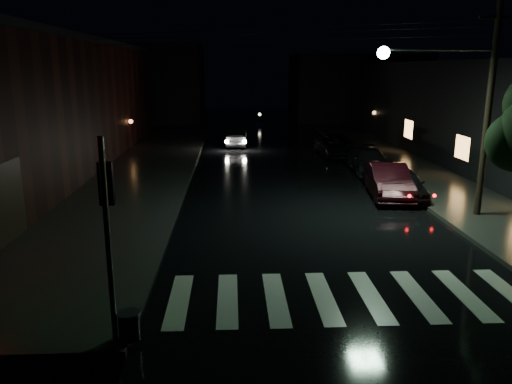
{
  "coord_description": "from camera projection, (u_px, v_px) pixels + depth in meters",
  "views": [
    {
      "loc": [
        0.15,
        -10.88,
        5.58
      ],
      "look_at": [
        0.93,
        5.08,
        1.6
      ],
      "focal_mm": 35.0,
      "sensor_mm": 36.0,
      "label": 1
    }
  ],
  "objects": [
    {
      "name": "ground",
      "position": [
        227.0,
        309.0,
        11.89
      ],
      "size": [
        120.0,
        120.0,
        0.0
      ],
      "primitive_type": "plane",
      "color": "black",
      "rests_on": "ground"
    },
    {
      "name": "parked_car_b",
      "position": [
        388.0,
        181.0,
        22.02
      ],
      "size": [
        2.1,
        4.67,
        1.49
      ],
      "primitive_type": "imported",
      "rotation": [
        0.0,
        0.0,
        -0.12
      ],
      "color": "black",
      "rests_on": "ground"
    },
    {
      "name": "crosswalk",
      "position": [
        347.0,
        297.0,
        12.52
      ],
      "size": [
        9.0,
        3.0,
        0.01
      ],
      "primitive_type": "cube",
      "color": "beige",
      "rests_on": "ground"
    },
    {
      "name": "sidewalk_right",
      "position": [
        422.0,
        177.0,
        25.91
      ],
      "size": [
        4.0,
        44.0,
        0.15
      ],
      "primitive_type": "cube",
      "color": "#282826",
      "rests_on": "ground"
    },
    {
      "name": "parked_car_c",
      "position": [
        369.0,
        161.0,
        27.11
      ],
      "size": [
        1.99,
        4.57,
        1.31
      ],
      "primitive_type": "imported",
      "rotation": [
        0.0,
        0.0,
        -0.04
      ],
      "color": "black",
      "rests_on": "ground"
    },
    {
      "name": "building_far_right",
      "position": [
        356.0,
        87.0,
        55.32
      ],
      "size": [
        14.0,
        10.0,
        7.0
      ],
      "primitive_type": "cube",
      "color": "black",
      "rests_on": "ground"
    },
    {
      "name": "parked_car_d",
      "position": [
        337.0,
        146.0,
        32.27
      ],
      "size": [
        2.48,
        5.0,
        1.36
      ],
      "primitive_type": "imported",
      "rotation": [
        0.0,
        0.0,
        0.04
      ],
      "color": "black",
      "rests_on": "ground"
    },
    {
      "name": "sidewalk_left",
      "position": [
        130.0,
        180.0,
        25.2
      ],
      "size": [
        6.0,
        44.0,
        0.15
      ],
      "primitive_type": "cube",
      "color": "#282826",
      "rests_on": "ground"
    },
    {
      "name": "utility_pole",
      "position": [
        472.0,
        96.0,
        17.98
      ],
      "size": [
        4.92,
        0.44,
        8.0
      ],
      "color": "black",
      "rests_on": "ground"
    },
    {
      "name": "building_far_left",
      "position": [
        138.0,
        83.0,
        54.06
      ],
      "size": [
        14.0,
        10.0,
        8.0
      ],
      "primitive_type": "cube",
      "color": "black",
      "rests_on": "ground"
    },
    {
      "name": "signal_pole_corner",
      "position": [
        119.0,
        275.0,
        10.0
      ],
      "size": [
        0.68,
        0.61,
        4.2
      ],
      "color": "slate",
      "rests_on": "ground"
    },
    {
      "name": "parked_car_a",
      "position": [
        403.0,
        184.0,
        21.73
      ],
      "size": [
        1.84,
        3.97,
        1.32
      ],
      "primitive_type": "imported",
      "rotation": [
        0.0,
        0.0,
        -0.08
      ],
      "color": "black",
      "rests_on": "ground"
    },
    {
      "name": "oncoming_car",
      "position": [
        237.0,
        137.0,
        36.54
      ],
      "size": [
        1.55,
        4.07,
        1.33
      ],
      "primitive_type": "imported",
      "rotation": [
        0.0,
        0.0,
        3.1
      ],
      "color": "black",
      "rests_on": "ground"
    }
  ]
}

